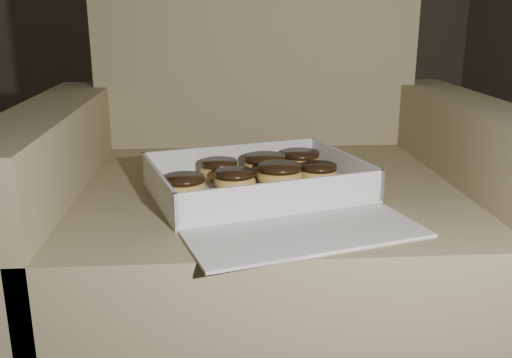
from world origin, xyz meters
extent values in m
cube|color=#8C8159|center=(0.69, 0.11, 0.22)|extent=(0.76, 0.76, 0.44)
cube|color=#8C8159|center=(0.69, 0.46, 0.71)|extent=(0.76, 0.15, 0.55)
cube|color=#8C8159|center=(0.28, 0.11, 0.29)|extent=(0.13, 0.76, 0.59)
cube|color=#8C8159|center=(1.10, 0.11, 0.29)|extent=(0.13, 0.76, 0.59)
cube|color=silver|center=(0.66, 0.02, 0.44)|extent=(0.42, 0.36, 0.01)
cube|color=silver|center=(0.62, 0.15, 0.48)|extent=(0.35, 0.11, 0.05)
cube|color=silver|center=(0.70, -0.10, 0.48)|extent=(0.35, 0.11, 0.05)
cube|color=silver|center=(0.49, -0.03, 0.48)|extent=(0.08, 0.26, 0.05)
cube|color=silver|center=(0.83, 0.07, 0.48)|extent=(0.08, 0.26, 0.05)
cube|color=#D25461|center=(0.83, 0.08, 0.48)|extent=(0.08, 0.25, 0.05)
cube|color=silver|center=(0.72, -0.18, 0.44)|extent=(0.38, 0.25, 0.01)
ellipsoid|color=#ECB352|center=(0.62, 0.01, 0.47)|extent=(0.08, 0.08, 0.04)
cylinder|color=black|center=(0.62, 0.01, 0.48)|extent=(0.07, 0.07, 0.01)
ellipsoid|color=#ECB352|center=(0.53, -0.01, 0.47)|extent=(0.08, 0.08, 0.04)
cylinder|color=black|center=(0.53, -0.01, 0.48)|extent=(0.07, 0.07, 0.01)
ellipsoid|color=#ECB352|center=(0.68, 0.10, 0.47)|extent=(0.08, 0.08, 0.04)
cylinder|color=black|center=(0.68, 0.10, 0.49)|extent=(0.08, 0.08, 0.01)
ellipsoid|color=#ECB352|center=(0.76, 0.14, 0.47)|extent=(0.08, 0.08, 0.04)
cylinder|color=black|center=(0.76, 0.14, 0.49)|extent=(0.08, 0.08, 0.01)
ellipsoid|color=#ECB352|center=(0.78, 0.05, 0.47)|extent=(0.07, 0.07, 0.03)
cylinder|color=black|center=(0.78, 0.05, 0.48)|extent=(0.07, 0.07, 0.01)
ellipsoid|color=#ECB352|center=(0.70, 0.03, 0.47)|extent=(0.09, 0.09, 0.04)
cylinder|color=black|center=(0.70, 0.03, 0.49)|extent=(0.08, 0.08, 0.01)
ellipsoid|color=#ECB352|center=(0.60, 0.09, 0.47)|extent=(0.07, 0.07, 0.04)
cylinder|color=black|center=(0.60, 0.09, 0.48)|extent=(0.07, 0.07, 0.01)
ellipsoid|color=black|center=(0.55, -0.03, 0.45)|extent=(0.01, 0.01, 0.00)
ellipsoid|color=black|center=(0.72, -0.08, 0.45)|extent=(0.01, 0.01, 0.00)
ellipsoid|color=black|center=(0.57, -0.09, 0.45)|extent=(0.01, 0.01, 0.00)
camera|label=1|loc=(0.59, -0.95, 0.76)|focal=40.00mm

